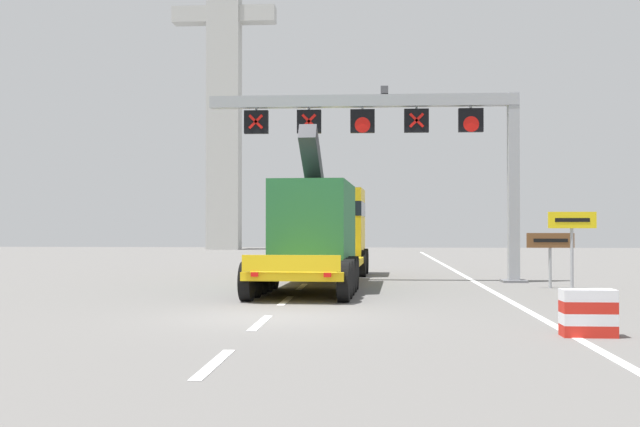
# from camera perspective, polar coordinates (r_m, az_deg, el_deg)

# --- Properties ---
(ground) EXTENTS (112.00, 112.00, 0.00)m
(ground) POSITION_cam_1_polar(r_m,az_deg,el_deg) (18.01, -3.81, -7.61)
(ground) COLOR slate
(lane_markings) EXTENTS (0.20, 37.27, 0.01)m
(lane_markings) POSITION_cam_1_polar(r_m,az_deg,el_deg) (29.23, -0.91, -5.00)
(lane_markings) COLOR silver
(lane_markings) RESTS_ON ground
(edge_line_right) EXTENTS (0.20, 63.00, 0.01)m
(edge_line_right) POSITION_cam_1_polar(r_m,az_deg,el_deg) (30.04, 11.17, -4.87)
(edge_line_right) COLOR silver
(edge_line_right) RESTS_ON ground
(overhead_lane_gantry) EXTENTS (11.87, 0.90, 7.34)m
(overhead_lane_gantry) POSITION_cam_1_polar(r_m,az_deg,el_deg) (29.55, 6.08, 6.13)
(overhead_lane_gantry) COLOR #9EA0A5
(overhead_lane_gantry) RESTS_ON ground
(heavy_haul_truck_yellow) EXTENTS (3.51, 14.14, 5.30)m
(heavy_haul_truck_yellow) POSITION_cam_1_polar(r_m,az_deg,el_deg) (28.84, 0.19, -1.11)
(heavy_haul_truck_yellow) COLOR yellow
(heavy_haul_truck_yellow) RESTS_ON ground
(exit_sign_yellow) EXTENTS (1.45, 0.15, 2.53)m
(exit_sign_yellow) POSITION_cam_1_polar(r_m,az_deg,el_deg) (25.04, 17.99, -1.28)
(exit_sign_yellow) COLOR #9EA0A5
(exit_sign_yellow) RESTS_ON ground
(tourist_info_sign_brown) EXTENTS (1.57, 0.15, 1.85)m
(tourist_info_sign_brown) POSITION_cam_1_polar(r_m,az_deg,el_deg) (27.24, 16.53, -2.30)
(tourist_info_sign_brown) COLOR #9EA0A5
(tourist_info_sign_brown) RESTS_ON ground
(crash_barrier_striped) EXTENTS (1.00, 0.50, 0.90)m
(crash_barrier_striped) POSITION_cam_1_polar(r_m,az_deg,el_deg) (15.73, 19.05, -6.90)
(crash_barrier_striped) COLOR red
(crash_barrier_striped) RESTS_ON ground
(bridge_pylon_distant) EXTENTS (9.00, 2.00, 32.99)m
(bridge_pylon_distant) POSITION_cam_1_polar(r_m,az_deg,el_deg) (69.70, -7.03, 11.38)
(bridge_pylon_distant) COLOR #B7B7B2
(bridge_pylon_distant) RESTS_ON ground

